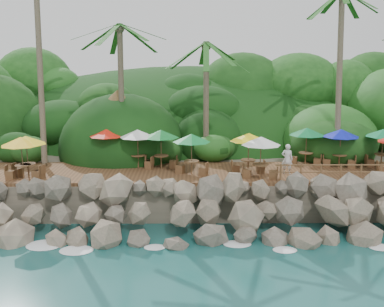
{
  "coord_description": "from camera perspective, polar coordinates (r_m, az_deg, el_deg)",
  "views": [
    {
      "loc": [
        -0.22,
        -20.08,
        8.97
      ],
      "look_at": [
        0.0,
        6.0,
        3.4
      ],
      "focal_mm": 42.09,
      "sensor_mm": 36.0,
      "label": 1
    }
  ],
  "objects": [
    {
      "name": "dining_clusters",
      "position": [
        26.59,
        3.2,
        1.89
      ],
      "size": [
        23.48,
        5.41,
        2.39
      ],
      "color": "brown",
      "rests_on": "terrace"
    },
    {
      "name": "terrace",
      "position": [
        26.95,
        0.0,
        -2.5
      ],
      "size": [
        26.0,
        5.0,
        0.2
      ],
      "primitive_type": "cube",
      "color": "brown",
      "rests_on": "land_base"
    },
    {
      "name": "palapa",
      "position": [
        30.55,
        -9.36,
        5.92
      ],
      "size": [
        4.97,
        4.97,
        4.6
      ],
      "color": "brown",
      "rests_on": "ground"
    },
    {
      "name": "jungle_foliage",
      "position": [
        36.21,
        -0.12,
        -2.29
      ],
      "size": [
        44.0,
        16.0,
        12.0
      ],
      "primitive_type": null,
      "color": "#143811",
      "rests_on": "ground"
    },
    {
      "name": "railing",
      "position": [
        26.06,
        19.51,
        -2.11
      ],
      "size": [
        8.3,
        0.1,
        1.0
      ],
      "color": "brown",
      "rests_on": "terrace"
    },
    {
      "name": "land_base",
      "position": [
        36.94,
        -0.13,
        -0.32
      ],
      "size": [
        32.0,
        25.2,
        2.1
      ],
      "primitive_type": "cube",
      "color": "gray",
      "rests_on": "ground"
    },
    {
      "name": "waiter",
      "position": [
        26.72,
        11.97,
        -0.7
      ],
      "size": [
        0.75,
        0.6,
        1.79
      ],
      "primitive_type": "imported",
      "rotation": [
        0.0,
        0.0,
        2.84
      ],
      "color": "silver",
      "rests_on": "terrace"
    },
    {
      "name": "ground",
      "position": [
        22.0,
        0.14,
        -12.01
      ],
      "size": [
        140.0,
        140.0,
        0.0
      ],
      "primitive_type": "plane",
      "color": "#19514F",
      "rests_on": "ground"
    },
    {
      "name": "jungle_hill",
      "position": [
        44.5,
        -0.19,
        0.43
      ],
      "size": [
        44.8,
        28.0,
        15.4
      ],
      "primitive_type": "ellipsoid",
      "color": "#143811",
      "rests_on": "ground"
    },
    {
      "name": "seawall",
      "position": [
        23.43,
        0.08,
        -7.45
      ],
      "size": [
        29.0,
        4.0,
        2.3
      ],
      "primitive_type": null,
      "color": "gray",
      "rests_on": "ground"
    },
    {
      "name": "foam_line",
      "position": [
        22.26,
        0.13,
        -11.63
      ],
      "size": [
        25.2,
        0.8,
        0.06
      ],
      "color": "white",
      "rests_on": "ground"
    }
  ]
}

